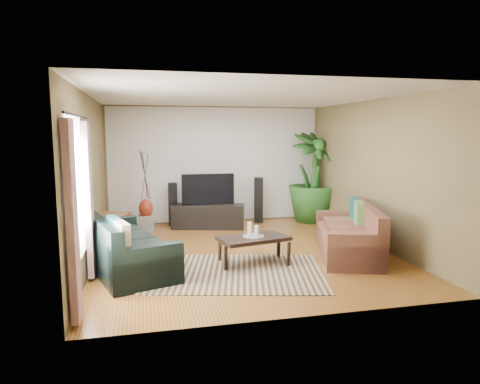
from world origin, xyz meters
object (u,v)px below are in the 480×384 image
object	(u,v)px
sofa_right	(348,231)
pedestal	(146,223)
vase	(146,209)
potted_plant	(313,177)
side_table	(114,229)
sofa_left	(125,241)
speaker_right	(258,200)
tv_stand	(208,216)
coffee_table	(254,250)
television	(208,189)
speaker_left	(173,204)

from	to	relation	value
sofa_right	pedestal	world-z (taller)	sofa_right
sofa_right	vase	xyz separation A→B (m)	(-3.36, 2.69, 0.05)
potted_plant	side_table	world-z (taller)	potted_plant
sofa_left	pedestal	world-z (taller)	sofa_left
speaker_right	vase	bearing A→B (deg)	-164.41
tv_stand	vase	bearing A→B (deg)	-167.78
coffee_table	television	world-z (taller)	television
sofa_right	coffee_table	bearing A→B (deg)	-68.21
speaker_left	vase	distance (m)	0.71
coffee_table	speaker_left	distance (m)	3.36
sofa_right	side_table	distance (m)	4.33
potted_plant	vase	size ratio (longest dim) A/B	5.02
speaker_right	pedestal	bearing A→B (deg)	-164.41
potted_plant	pedestal	world-z (taller)	potted_plant
vase	side_table	xyz separation A→B (m)	(-0.61, -0.97, -0.19)
coffee_table	speaker_left	size ratio (longest dim) A/B	1.12
sofa_left	side_table	bearing A→B (deg)	-8.31
sofa_left	potted_plant	xyz separation A→B (m)	(4.23, 2.71, 0.63)
tv_stand	potted_plant	size ratio (longest dim) A/B	0.75
sofa_right	potted_plant	size ratio (longest dim) A/B	0.95
tv_stand	speaker_left	distance (m)	0.89
television	sofa_left	bearing A→B (deg)	-123.67
sofa_right	television	world-z (taller)	television
television	speaker_left	xyz separation A→B (m)	(-0.74, 0.42, -0.38)
coffee_table	tv_stand	world-z (taller)	tv_stand
potted_plant	side_table	size ratio (longest dim) A/B	3.70
sofa_right	vase	distance (m)	4.31
coffee_table	potted_plant	xyz separation A→B (m)	(2.22, 2.94, 0.83)
potted_plant	sofa_right	bearing A→B (deg)	-100.57
sofa_right	tv_stand	world-z (taller)	sofa_right
television	vase	bearing A→B (deg)	177.90
potted_plant	vase	world-z (taller)	potted_plant
coffee_table	vase	size ratio (longest dim) A/B	2.59
sofa_right	side_table	size ratio (longest dim) A/B	3.51
sofa_right	pedestal	xyz separation A→B (m)	(-3.36, 2.69, -0.26)
sofa_left	coffee_table	distance (m)	2.02
television	speaker_right	world-z (taller)	television
sofa_right	speaker_right	distance (m)	3.08
pedestal	tv_stand	bearing A→B (deg)	-2.95
side_table	coffee_table	bearing A→B (deg)	-38.88
television	speaker_right	size ratio (longest dim) A/B	1.09
coffee_table	pedestal	xyz separation A→B (m)	(-1.66, 2.80, -0.06)
coffee_table	television	bearing A→B (deg)	83.62
pedestal	vase	size ratio (longest dim) A/B	0.78
television	coffee_table	bearing A→B (deg)	-83.39
speaker_left	pedestal	distance (m)	0.78
sofa_right	coffee_table	world-z (taller)	sofa_right
sofa_right	tv_stand	distance (m)	3.31
coffee_table	pedestal	world-z (taller)	coffee_table
sofa_left	tv_stand	size ratio (longest dim) A/B	1.46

